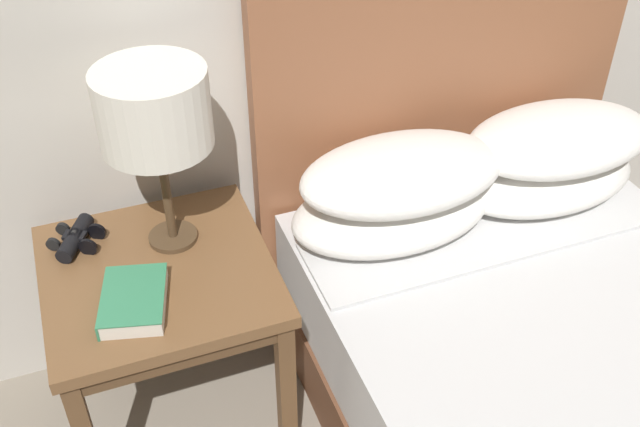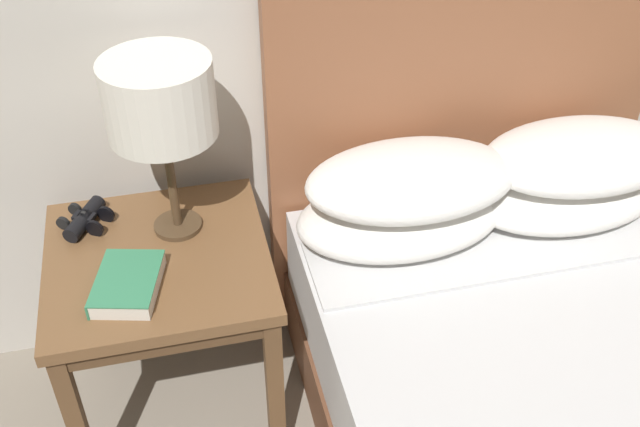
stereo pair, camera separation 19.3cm
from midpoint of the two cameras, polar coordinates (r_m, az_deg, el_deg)
The scene contains 5 objects.
nightstand at distance 2.03m, azimuth -14.73°, elevation -5.89°, with size 0.58×0.58×0.59m.
bed at distance 2.07m, azimuth 16.52°, elevation -13.51°, with size 1.26×2.02×1.30m.
table_lamp at distance 1.84m, azimuth -15.53°, elevation 7.36°, with size 0.27×0.27×0.50m.
book_on_nightstand at distance 1.88m, azimuth -16.97°, elevation -6.49°, with size 0.20×0.24×0.04m.
binoculars_pair at distance 2.11m, azimuth -20.64°, elevation -1.85°, with size 0.16×0.16×0.05m.
Camera 1 is at (-0.80, -0.90, 1.88)m, focal length 42.00 mm.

